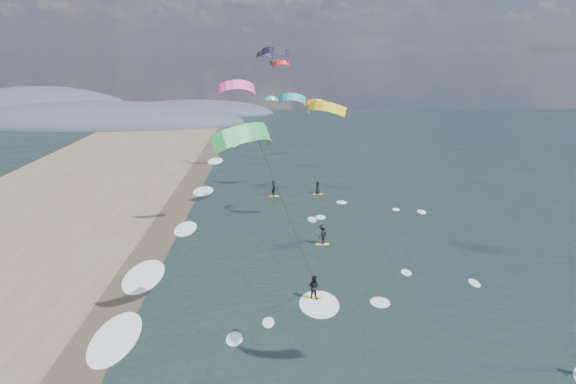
{
  "coord_description": "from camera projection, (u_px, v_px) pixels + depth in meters",
  "views": [
    {
      "loc": [
        -1.88,
        -23.14,
        15.99
      ],
      "look_at": [
        -1.0,
        12.0,
        7.0
      ],
      "focal_mm": 35.0,
      "sensor_mm": 36.0,
      "label": 1
    }
  ],
  "objects": [
    {
      "name": "bg_kite_field",
      "position": [
        281.0,
        84.0,
        72.84
      ],
      "size": [
        12.4,
        66.23,
        10.12
      ],
      "color": "red",
      "rests_on": "ground"
    },
    {
      "name": "coastal_hills",
      "position": [
        89.0,
        120.0,
        129.8
      ],
      "size": [
        80.0,
        41.0,
        15.0
      ],
      "color": "#3D4756",
      "rests_on": "ground"
    },
    {
      "name": "far_kitesurfers",
      "position": [
        308.0,
        209.0,
        54.42
      ],
      "size": [
        6.11,
        17.86,
        1.83
      ],
      "color": "yellow",
      "rests_on": "ground"
    },
    {
      "name": "shoreline_surf",
      "position": [
        151.0,
        277.0,
        40.44
      ],
      "size": [
        2.4,
        79.4,
        0.11
      ],
      "color": "white",
      "rests_on": "ground"
    },
    {
      "name": "wet_sand_strip",
      "position": [
        117.0,
        307.0,
        35.81
      ],
      "size": [
        3.0,
        240.0,
        0.0
      ],
      "primitive_type": "cube",
      "color": "#382D23",
      "rests_on": "ground"
    },
    {
      "name": "kitesurfer_near_b",
      "position": [
        279.0,
        195.0,
        30.81
      ],
      "size": [
        6.91,
        9.06,
        13.06
      ],
      "color": "yellow",
      "rests_on": "ground"
    }
  ]
}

